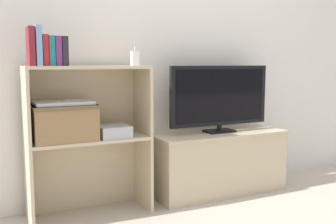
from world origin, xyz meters
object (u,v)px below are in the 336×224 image
Objects in this scene: book_plum at (57,51)px; magazine_stack at (113,131)px; book_skyblue at (38,46)px; baby_monitor at (135,58)px; tv at (220,97)px; tv_stand at (219,162)px; book_maroon at (30,46)px; storage_basket_left at (64,121)px; laptop at (63,103)px; book_charcoal at (63,51)px; book_teal at (51,51)px; book_crimson at (45,50)px.

book_plum is 0.61m from magazine_stack.
book_skyblue is 1.84× the size of baby_monitor.
tv_stand is at bearing 90.00° from tv.
book_maroon reaches higher than storage_basket_left.
laptop is (0.03, 0.05, -0.31)m from book_plum.
storage_basket_left is (-0.00, 0.05, -0.42)m from book_charcoal.
book_teal is 1.38× the size of baby_monitor.
magazine_stack is at bearing 2.54° from book_charcoal.
laptop is at bearing 23.45° from book_crimson.
book_teal is 1.01× the size of book_plum.
book_plum is at bearing 180.00° from book_charcoal.
book_crimson reaches higher than book_teal.
book_charcoal is at bearing 0.00° from book_maroon.
book_charcoal is (0.15, 0.00, -0.03)m from book_skyblue.
magazine_stack is (0.41, 0.01, -0.51)m from book_crimson.
tv is 1.17m from laptop.
book_crimson reaches higher than magazine_stack.
baby_monitor reaches higher than magazine_stack.
book_skyblue reaches higher than magazine_stack.
book_skyblue is 1.33× the size of book_plum.
tv_stand is at bearing 3.55° from book_teal.
book_crimson reaches higher than laptop.
baby_monitor is at bearing 7.15° from book_charcoal.
book_charcoal is (0.07, 0.00, -0.00)m from book_teal.
book_plum is 0.50× the size of laptop.
storage_basket_left is 1.81× the size of magazine_stack.
tv is 0.75m from baby_monitor.
laptop is at bearing 174.11° from magazine_stack.
book_charcoal is 1.37× the size of baby_monitor.
book_skyblue is 0.70m from magazine_stack.
magazine_stack is at bearing -5.89° from storage_basket_left.
book_crimson is at bearing -180.00° from book_teal.
book_crimson is at bearing -156.55° from storage_basket_left.
book_crimson is at bearing -0.00° from book_skyblue.
book_maroon is 0.97× the size of book_skyblue.
book_skyblue reaches higher than laptop.
book_charcoal is 0.32m from laptop.
magazine_stack is (-0.87, -0.06, 0.32)m from tv_stand.
book_maroon is at bearing -176.74° from tv_stand.
book_skyblue is at bearing -174.51° from baby_monitor.
tv is 4.82× the size of book_charcoal.
book_teal is 0.45× the size of storage_basket_left.
book_maroon reaches higher than baby_monitor.
book_charcoal is (-1.17, -0.08, 0.83)m from tv_stand.
book_teal reaches higher than book_plum.
book_crimson is 0.07m from book_plum.
laptop is at bearing 94.65° from book_charcoal.
tv is 4.78× the size of book_teal.
book_charcoal is at bearing 0.00° from book_crimson.
tv_stand is 0.92m from magazine_stack.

